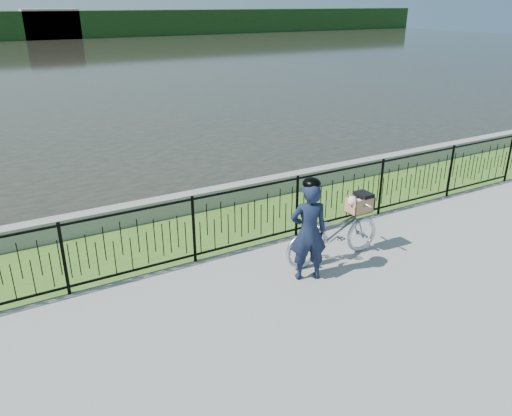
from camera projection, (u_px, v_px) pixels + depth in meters
ground at (301, 290)px, 7.41m from camera, size 120.00×120.00×0.00m
grass_strip at (223, 226)px, 9.49m from camera, size 60.00×2.00×0.01m
water at (24, 65)px, 33.84m from camera, size 120.00×120.00×0.00m
quay_wall at (201, 200)px, 10.21m from camera, size 60.00×0.30×0.40m
fence at (248, 217)px, 8.47m from camera, size 14.00×0.06×1.15m
far_building_right at (51, 24)px, 56.41m from camera, size 6.00×3.00×3.20m
bicycle_rig at (334, 232)px, 8.13m from camera, size 1.83×0.64×1.08m
cyclist at (309, 230)px, 7.44m from camera, size 0.66×0.55×1.62m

